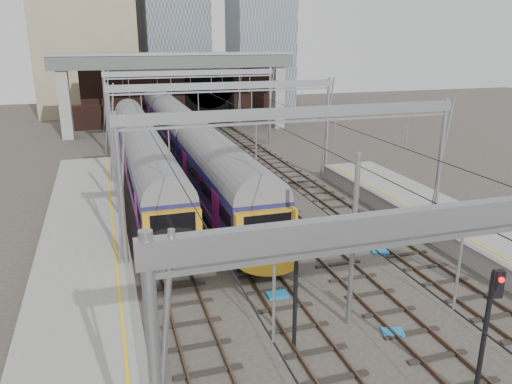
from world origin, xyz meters
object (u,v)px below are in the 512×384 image
object	(u,v)px
signal_near_left	(297,274)
signal_near_centre	(488,321)
train_second	(142,153)
train_main	(166,117)

from	to	relation	value
signal_near_left	signal_near_centre	distance (m)	6.19
signal_near_left	signal_near_centre	world-z (taller)	signal_near_left
signal_near_left	signal_near_centre	xyz separation A→B (m)	(4.32, -4.43, -0.06)
train_second	signal_near_centre	xyz separation A→B (m)	(7.68, -27.63, 0.45)
train_main	signal_near_centre	distance (m)	44.53
train_main	signal_near_left	size ratio (longest dim) A/B	14.64
train_main	train_second	distance (m)	17.22
signal_near_centre	train_main	bearing A→B (deg)	110.69
train_main	signal_near_left	world-z (taller)	train_main
train_main	signal_near_centre	bearing A→B (deg)	-85.26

